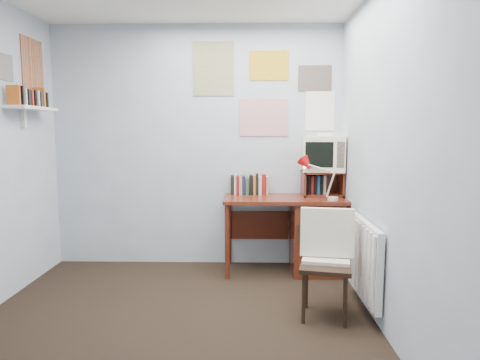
# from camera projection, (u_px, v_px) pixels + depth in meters

# --- Properties ---
(ground) EXTENTS (3.50, 3.50, 0.00)m
(ground) POSITION_uv_depth(u_px,v_px,m) (168.00, 342.00, 2.90)
(ground) COLOR black
(ground) RESTS_ON ground
(back_wall) EXTENTS (3.00, 0.02, 2.50)m
(back_wall) POSITION_uv_depth(u_px,v_px,m) (197.00, 147.00, 4.48)
(back_wall) COLOR silver
(back_wall) RESTS_ON ground
(right_wall) EXTENTS (0.02, 3.50, 2.50)m
(right_wall) POSITION_uv_depth(u_px,v_px,m) (399.00, 159.00, 2.72)
(right_wall) COLOR silver
(right_wall) RESTS_ON ground
(desk) EXTENTS (1.20, 0.55, 0.76)m
(desk) POSITION_uv_depth(u_px,v_px,m) (311.00, 232.00, 4.29)
(desk) COLOR #592214
(desk) RESTS_ON ground
(desk_chair) EXTENTS (0.48, 0.47, 0.80)m
(desk_chair) POSITION_uv_depth(u_px,v_px,m) (326.00, 267.00, 3.24)
(desk_chair) COLOR black
(desk_chair) RESTS_ON ground
(desk_lamp) EXTENTS (0.29, 0.26, 0.36)m
(desk_lamp) POSITION_uv_depth(u_px,v_px,m) (333.00, 181.00, 4.07)
(desk_lamp) COLOR red
(desk_lamp) RESTS_ON desk
(tv_riser) EXTENTS (0.40, 0.30, 0.25)m
(tv_riser) POSITION_uv_depth(u_px,v_px,m) (322.00, 183.00, 4.34)
(tv_riser) COLOR #592214
(tv_riser) RESTS_ON desk
(crt_tv) EXTENTS (0.47, 0.44, 0.39)m
(crt_tv) POSITION_uv_depth(u_px,v_px,m) (324.00, 152.00, 4.32)
(crt_tv) COLOR #F0E2C9
(crt_tv) RESTS_ON tv_riser
(book_row) EXTENTS (0.60, 0.14, 0.22)m
(book_row) POSITION_uv_depth(u_px,v_px,m) (260.00, 184.00, 4.43)
(book_row) COLOR #592214
(book_row) RESTS_ON desk
(radiator) EXTENTS (0.09, 0.80, 0.60)m
(radiator) POSITION_uv_depth(u_px,v_px,m) (365.00, 259.00, 3.36)
(radiator) COLOR white
(radiator) RESTS_ON right_wall
(wall_shelf) EXTENTS (0.20, 0.62, 0.24)m
(wall_shelf) POSITION_uv_depth(u_px,v_px,m) (32.00, 108.00, 3.82)
(wall_shelf) COLOR white
(wall_shelf) RESTS_ON left_wall
(posters_back) EXTENTS (1.20, 0.01, 0.90)m
(posters_back) POSITION_uv_depth(u_px,v_px,m) (264.00, 88.00, 4.39)
(posters_back) COLOR white
(posters_back) RESTS_ON back_wall
(posters_left) EXTENTS (0.01, 0.70, 0.60)m
(posters_left) POSITION_uv_depth(u_px,v_px,m) (19.00, 65.00, 3.78)
(posters_left) COLOR white
(posters_left) RESTS_ON left_wall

